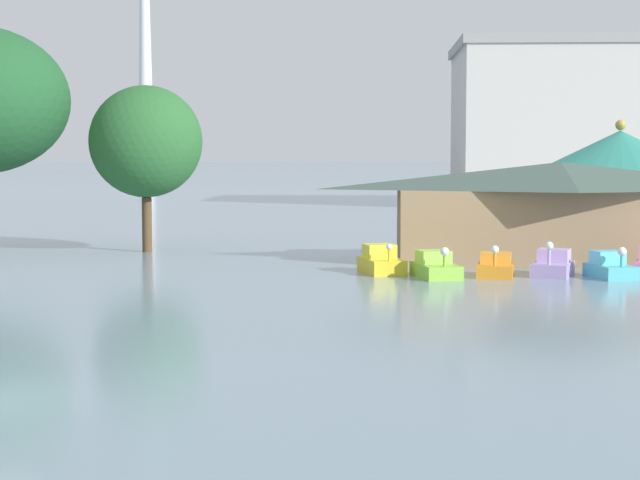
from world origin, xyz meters
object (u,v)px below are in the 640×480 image
Objects in this scene: pedal_boat_yellow at (381,262)px; pedal_boat_lime at (435,267)px; pedal_boat_lavender at (553,265)px; pedal_boat_cyan at (610,267)px; shoreline_tree_mid at (146,142)px; pedal_boat_orange at (495,267)px; boathouse at (560,210)px; green_roof_pavilion at (619,175)px; background_building_block at (637,124)px.

pedal_boat_lime is (2.42, -1.66, -0.04)m from pedal_boat_yellow.
pedal_boat_cyan is (2.39, -0.84, 0.00)m from pedal_boat_lavender.
shoreline_tree_mid is (-15.59, 11.91, 5.77)m from pedal_boat_lime.
pedal_boat_cyan reaches higher than pedal_boat_yellow.
pedal_boat_orange is 8.11m from boathouse.
green_roof_pavilion is 31.42m from shoreline_tree_mid.
pedal_boat_lavender is 6.69m from boathouse.
pedal_boat_orange reaches higher than pedal_boat_lime.
boathouse is 66.29m from background_building_block.
pedal_boat_lime is at bearing -133.89° from boathouse.
pedal_boat_lime is at bearing -105.07° from pedal_boat_cyan.
pedal_boat_cyan is at bearing 95.27° from pedal_boat_orange.
boathouse is at bearing 103.91° from pedal_boat_yellow.
boathouse is (4.08, 6.63, 2.25)m from pedal_boat_orange.
shoreline_tree_mid is at bearing -112.63° from pedal_boat_orange.
shoreline_tree_mid reaches higher than pedal_boat_orange.
green_roof_pavilion is at bearing 67.20° from boathouse.
boathouse is 1.55× the size of green_roof_pavilion.
green_roof_pavilion is (5.83, 23.17, 3.69)m from pedal_boat_cyan.
pedal_boat_cyan is at bearing 89.31° from pedal_boat_lavender.
pedal_boat_orange is 0.23× the size of green_roof_pavilion.
shoreline_tree_mid is at bearing 167.90° from boathouse.
pedal_boat_cyan is 0.15× the size of boathouse.
background_building_block is at bearing 140.56° from pedal_boat_yellow.
pedal_boat_orange is 0.28× the size of shoreline_tree_mid.
shoreline_tree_mid is at bearing -125.88° from background_building_block.
pedal_boat_orange is at bearing -31.96° from shoreline_tree_mid.
pedal_boat_lime is 0.08× the size of background_building_block.
pedal_boat_yellow is at bearing -114.52° from pedal_boat_cyan.
green_roof_pavilion is 1.22× the size of shoreline_tree_mid.
pedal_boat_cyan is 24.17m from green_roof_pavilion.
pedal_boat_yellow is at bearing -37.89° from shoreline_tree_mid.
pedal_boat_yellow is 1.02× the size of pedal_boat_lavender.
shoreline_tree_mid is (-18.33, 11.44, 5.81)m from pedal_boat_orange.
pedal_boat_orange is 25.55m from green_roof_pavilion.
pedal_boat_orange is 0.15× the size of boathouse.
pedal_boat_yellow is 7.87m from pedal_boat_lavender.
pedal_boat_lavender reaches higher than pedal_boat_cyan.
shoreline_tree_mid is at bearing -144.41° from pedal_boat_yellow.
pedal_boat_lime is 20.45m from shoreline_tree_mid.
pedal_boat_orange is (5.17, -1.20, -0.08)m from pedal_boat_yellow.
pedal_boat_orange is at bearing -115.51° from green_roof_pavilion.
pedal_boat_orange is at bearing -108.84° from background_building_block.
pedal_boat_lime is 0.18× the size of boathouse.
green_roof_pavilion is (16.05, 21.61, 3.65)m from pedal_boat_yellow.
pedal_boat_lavender is at bearing 109.51° from pedal_boat_orange.
pedal_boat_yellow is 10.35m from pedal_boat_cyan.
pedal_boat_lime is at bearing -61.43° from pedal_boat_lavender.
boathouse reaches higher than pedal_boat_yellow.
shoreline_tree_mid is at bearing -158.73° from green_roof_pavilion.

